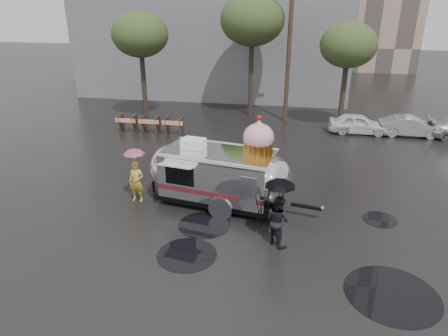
% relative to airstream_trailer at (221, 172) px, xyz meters
% --- Properties ---
extents(ground, '(120.00, 120.00, 0.00)m').
position_rel_airstream_trailer_xyz_m(ground, '(-0.48, -1.45, -1.35)').
color(ground, black).
rests_on(ground, ground).
extents(puddles, '(8.37, 8.10, 0.01)m').
position_rel_airstream_trailer_xyz_m(puddles, '(2.20, -1.85, -1.35)').
color(puddles, black).
rests_on(puddles, ground).
extents(grey_building, '(22.00, 12.00, 13.00)m').
position_rel_airstream_trailer_xyz_m(grey_building, '(-4.48, 22.55, 5.15)').
color(grey_building, slate).
rests_on(grey_building, ground).
extents(utility_pole, '(1.60, 0.28, 9.00)m').
position_rel_airstream_trailer_xyz_m(utility_pole, '(2.02, 12.55, 3.27)').
color(utility_pole, '#473323').
rests_on(utility_pole, ground).
extents(tree_left, '(3.64, 3.64, 6.95)m').
position_rel_airstream_trailer_xyz_m(tree_left, '(-7.48, 11.55, 4.13)').
color(tree_left, '#382D26').
rests_on(tree_left, ground).
extents(tree_mid, '(4.20, 4.20, 8.03)m').
position_rel_airstream_trailer_xyz_m(tree_mid, '(-0.48, 13.55, 4.99)').
color(tree_mid, '#382D26').
rests_on(tree_mid, ground).
extents(tree_right, '(3.36, 3.36, 6.42)m').
position_rel_airstream_trailer_xyz_m(tree_right, '(5.52, 11.55, 3.70)').
color(tree_right, '#382D26').
rests_on(tree_right, ground).
extents(barricade_row, '(4.30, 0.80, 1.00)m').
position_rel_airstream_trailer_xyz_m(barricade_row, '(-6.03, 8.51, -0.83)').
color(barricade_row, '#473323').
rests_on(barricade_row, ground).
extents(parked_cars, '(13.20, 1.90, 1.50)m').
position_rel_airstream_trailer_xyz_m(parked_cars, '(11.30, 10.55, -0.63)').
color(parked_cars, silver).
rests_on(parked_cars, ground).
extents(airstream_trailer, '(7.08, 3.17, 3.86)m').
position_rel_airstream_trailer_xyz_m(airstream_trailer, '(0.00, 0.00, 0.00)').
color(airstream_trailer, silver).
rests_on(airstream_trailer, ground).
extents(person_left, '(0.62, 0.42, 1.69)m').
position_rel_airstream_trailer_xyz_m(person_left, '(-3.38, -0.36, -0.51)').
color(person_left, gold).
rests_on(person_left, ground).
extents(umbrella_pink, '(1.04, 1.04, 2.26)m').
position_rel_airstream_trailer_xyz_m(umbrella_pink, '(-3.38, -0.36, 0.55)').
color(umbrella_pink, pink).
rests_on(umbrella_pink, ground).
extents(person_right, '(0.93, 0.92, 1.76)m').
position_rel_airstream_trailer_xyz_m(person_right, '(2.37, -2.47, -0.47)').
color(person_right, black).
rests_on(person_right, ground).
extents(umbrella_black, '(1.22, 1.22, 2.38)m').
position_rel_airstream_trailer_xyz_m(umbrella_black, '(2.37, -2.47, 0.61)').
color(umbrella_black, black).
rests_on(umbrella_black, ground).
extents(tripod, '(0.51, 0.56, 1.35)m').
position_rel_airstream_trailer_xyz_m(tripod, '(1.78, -1.78, -0.58)').
color(tripod, black).
rests_on(tripod, ground).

